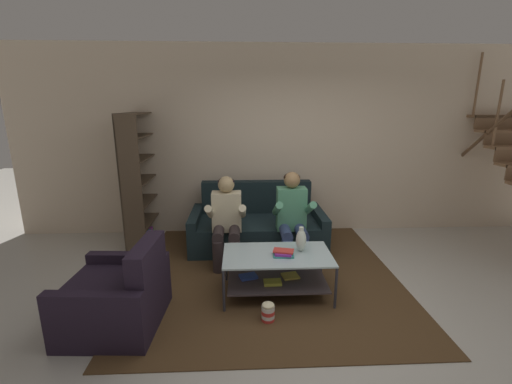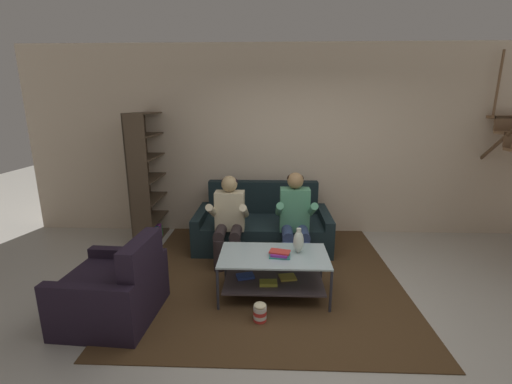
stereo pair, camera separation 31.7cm
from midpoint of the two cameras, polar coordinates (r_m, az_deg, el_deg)
ground at (r=3.60m, az=7.17°, el=-19.96°), size 16.80×16.80×0.00m
back_partition at (r=5.44m, az=3.30°, el=8.34°), size 8.40×0.12×2.90m
couch at (r=5.05m, az=-1.58°, el=-5.78°), size 1.91×0.95×0.89m
person_seated_left at (r=4.41m, az=-6.99°, el=-4.30°), size 0.50×0.58×1.13m
person_seated_right at (r=4.43m, az=4.04°, el=-3.86°), size 0.50×0.58×1.18m
coffee_table at (r=3.77m, az=0.98°, el=-12.55°), size 1.15×0.65×0.48m
area_rug at (r=4.41m, az=-0.38°, el=-12.86°), size 3.09×3.32×0.01m
vase at (r=3.74m, az=5.10°, el=-7.99°), size 0.11×0.11×0.28m
book_stack at (r=3.66m, az=2.09°, el=-10.17°), size 0.24×0.19×0.06m
bookshelf at (r=5.34m, az=-20.72°, el=0.41°), size 0.30×0.99×1.91m
armchair at (r=3.63m, az=-24.44°, el=-15.75°), size 0.88×0.93×0.82m
popcorn_tub at (r=3.46m, az=-0.75°, el=-19.42°), size 0.13×0.13×0.19m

